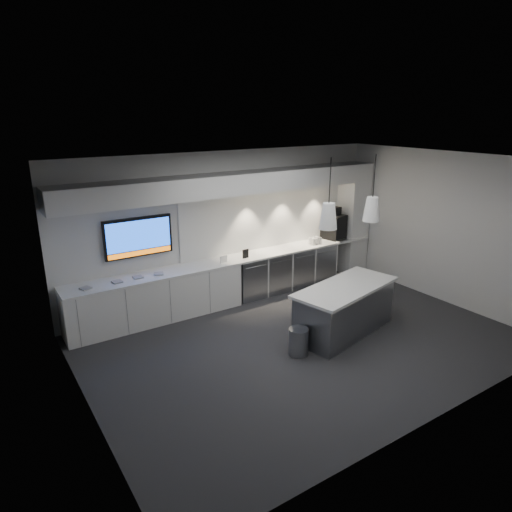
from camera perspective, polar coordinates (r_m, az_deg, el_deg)
floor at (r=7.90m, az=6.00°, el=-10.56°), size 7.00×7.00×0.00m
ceiling at (r=7.00m, az=6.79°, el=11.61°), size 7.00×7.00×0.00m
wall_back at (r=9.30m, az=-3.46°, el=3.80°), size 7.00×0.00×7.00m
wall_front at (r=5.75m, az=22.47°, el=-6.55°), size 7.00×0.00×7.00m
wall_left at (r=5.87m, az=-21.25°, el=-5.90°), size 0.00×7.00×7.00m
wall_right at (r=9.85m, az=22.34°, el=3.29°), size 0.00×7.00×7.00m
back_counter at (r=9.20m, az=-2.38°, el=-0.35°), size 6.80×0.65×0.04m
left_base_cabinets at (r=8.65m, az=-12.37°, el=-5.16°), size 3.30×0.63×0.86m
fridge_unit_a at (r=9.47m, az=-1.04°, el=-2.71°), size 0.60×0.61×0.85m
fridge_unit_b at (r=9.80m, az=2.07°, el=-2.01°), size 0.60×0.61×0.85m
fridge_unit_c at (r=10.16m, az=4.98°, el=-1.34°), size 0.60×0.61×0.85m
fridge_unit_d at (r=10.54m, az=7.68°, el=-0.72°), size 0.60×0.61×0.85m
backsplash at (r=9.90m, az=2.64°, el=4.98°), size 4.60×0.03×1.30m
soffit at (r=8.87m, az=-2.59°, el=9.07°), size 6.90×0.60×0.40m
column at (r=11.03m, az=11.98°, el=4.60°), size 0.55×0.55×2.60m
wall_tv at (r=8.48m, az=-14.48°, el=2.32°), size 1.25×0.07×0.72m
island at (r=8.13m, az=11.01°, el=-6.51°), size 2.19×1.30×0.87m
bin at (r=7.41m, az=5.32°, el=-10.60°), size 0.32×0.32×0.45m
coffee_machine at (r=10.65m, az=9.72°, el=3.76°), size 0.48×0.64×0.75m
sign_black at (r=9.15m, az=-1.32°, el=0.29°), size 0.14×0.03×0.18m
sign_white at (r=8.90m, az=-4.07°, el=-0.39°), size 0.18×0.07×0.14m
cup_cluster at (r=10.20m, az=7.40°, el=1.89°), size 0.27×0.17×0.15m
tray_a at (r=8.11m, az=-20.54°, el=-3.79°), size 0.20×0.20×0.02m
tray_b at (r=8.24m, az=-16.97°, el=-3.09°), size 0.17×0.17×0.02m
tray_c at (r=8.36m, az=-14.56°, el=-2.58°), size 0.16×0.16×0.02m
tray_d at (r=8.45m, az=-12.05°, el=-2.18°), size 0.20×0.20×0.02m
pendant_left at (r=7.27m, az=9.03°, el=4.97°), size 0.29×0.29×1.11m
pendant_right at (r=7.95m, az=14.28°, el=5.73°), size 0.29×0.29×1.11m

